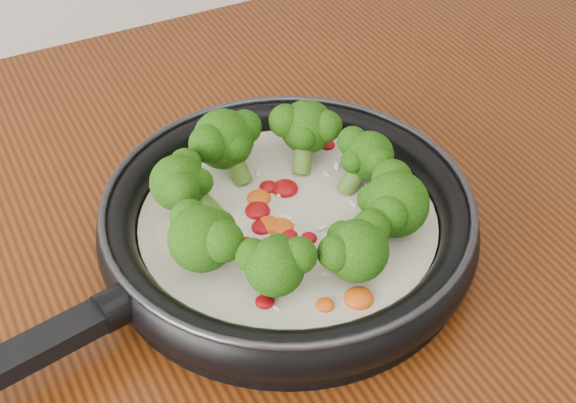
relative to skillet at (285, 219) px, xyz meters
name	(u,v)px	position (x,y,z in m)	size (l,w,h in m)	color
skillet	(285,219)	(0.00, 0.00, 0.00)	(0.50, 0.36, 0.09)	black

